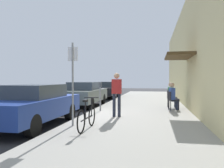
{
  "coord_description": "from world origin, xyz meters",
  "views": [
    {
      "loc": [
        2.95,
        -9.18,
        1.59
      ],
      "look_at": [
        0.1,
        5.81,
        1.25
      ],
      "focal_mm": 36.71,
      "sensor_mm": 36.0,
      "label": 1
    }
  ],
  "objects": [
    {
      "name": "parked_car_1",
      "position": [
        -1.1,
        3.49,
        0.74
      ],
      "size": [
        1.8,
        4.4,
        1.41
      ],
      "color": "#47514C",
      "rests_on": "ground_plane"
    },
    {
      "name": "pedestrian_standing",
      "position": [
        1.48,
        -0.46,
        1.12
      ],
      "size": [
        0.36,
        0.22,
        1.7
      ],
      "color": "#232838",
      "rests_on": "sidewalk_slab"
    },
    {
      "name": "cafe_chair_0",
      "position": [
        3.72,
        1.98,
        0.62
      ],
      "size": [
        0.52,
        0.52,
        0.87
      ],
      "color": "black",
      "rests_on": "sidewalk_slab"
    },
    {
      "name": "ground_plane",
      "position": [
        0.0,
        0.0,
        0.0
      ],
      "size": [
        60.0,
        60.0,
        0.0
      ],
      "primitive_type": "plane",
      "color": "#2D2D30"
    },
    {
      "name": "seated_patron_1",
      "position": [
        3.78,
        2.98,
        0.82
      ],
      "size": [
        0.46,
        0.4,
        1.29
      ],
      "color": "#232838",
      "rests_on": "sidewalk_slab"
    },
    {
      "name": "street_sign",
      "position": [
        0.4,
        -2.36,
        1.64
      ],
      "size": [
        0.32,
        0.06,
        2.6
      ],
      "color": "gray",
      "rests_on": "sidewalk_slab"
    },
    {
      "name": "seated_patron_0",
      "position": [
        3.78,
        1.99,
        0.82
      ],
      "size": [
        0.48,
        0.43,
        1.29
      ],
      "color": "#232838",
      "rests_on": "sidewalk_slab"
    },
    {
      "name": "cafe_chair_1",
      "position": [
        3.72,
        2.97,
        0.62
      ],
      "size": [
        0.49,
        0.49,
        0.87
      ],
      "color": "black",
      "rests_on": "sidewalk_slab"
    },
    {
      "name": "sidewalk_slab",
      "position": [
        2.25,
        2.0,
        0.06
      ],
      "size": [
        4.5,
        32.0,
        0.12
      ],
      "primitive_type": "cube",
      "color": "#9E9B93",
      "rests_on": "ground_plane"
    },
    {
      "name": "parked_car_2",
      "position": [
        -1.1,
        9.52,
        0.71
      ],
      "size": [
        1.8,
        4.4,
        1.36
      ],
      "color": "black",
      "rests_on": "ground_plane"
    },
    {
      "name": "parking_meter",
      "position": [
        0.45,
        1.08,
        0.89
      ],
      "size": [
        0.12,
        0.1,
        1.32
      ],
      "color": "slate",
      "rests_on": "sidewalk_slab"
    },
    {
      "name": "bicycle_0",
      "position": [
        1.0,
        -2.82,
        0.48
      ],
      "size": [
        0.46,
        1.71,
        0.9
      ],
      "color": "black",
      "rests_on": "sidewalk_slab"
    },
    {
      "name": "parked_car_0",
      "position": [
        -1.1,
        -2.13,
        0.73
      ],
      "size": [
        1.8,
        4.4,
        1.4
      ],
      "color": "navy",
      "rests_on": "ground_plane"
    },
    {
      "name": "building_facade",
      "position": [
        4.65,
        2.0,
        2.89
      ],
      "size": [
        1.4,
        32.0,
        5.78
      ],
      "color": "beige",
      "rests_on": "ground_plane"
    }
  ]
}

